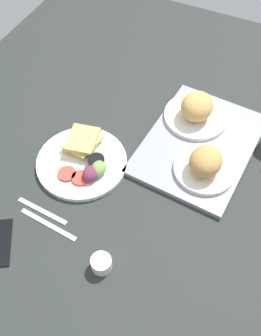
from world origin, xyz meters
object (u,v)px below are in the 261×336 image
Objects in this scene: plate_with_salad at (84,160)px; fork at (42,211)px; bread_plate_near at (197,110)px; serving_tray at (199,144)px; bread_plate_far at (205,164)px; espresso_cup at (101,263)px; knife at (48,224)px.

plate_with_salad is 20.85cm from fork.
bread_plate_near is 41.30cm from plate_with_salad.
serving_tray is 2.65× the size of fork.
fork is at bearing -37.56° from serving_tray.
bread_plate_near is at bearing -153.66° from bread_plate_far.
plate_with_salad is (32.18, -25.63, -3.66)cm from bread_plate_near.
serving_tray reaches higher than fork.
espresso_cup is at bearing -14.13° from fork.
serving_tray is 38.01cm from plate_with_salad.
bread_plate_near reaches higher than plate_with_salad.
serving_tray is 8.04× the size of espresso_cup.
plate_with_salad is at bearing -71.32° from bread_plate_far.
bread_plate_far is at bearing 108.68° from plate_with_salad.
plate_with_salad reaches higher than serving_tray.
plate_with_salad is at bearing -38.53° from bread_plate_near.
serving_tray is at bearing -154.68° from bread_plate_far.
serving_tray is 11.93cm from bread_plate_near.
fork is at bearing -27.95° from bread_plate_near.
bread_plate_far is at bearing 160.31° from espresso_cup.
bread_plate_near is at bearing 175.81° from espresso_cup.
bread_plate_near is (-9.78, -5.07, 4.56)cm from serving_tray.
plate_with_salad is 5.12× the size of espresso_cup.
serving_tray is 54.32cm from fork.
bread_plate_far is (20.15, 9.98, -0.18)cm from bread_plate_near.
bread_plate_near reaches higher than knife.
knife is at bearing 3.84° from plate_with_salad.
knife is at bearing -32.29° from serving_tray.
knife is (46.06, -29.11, -0.55)cm from serving_tray.
knife is (3.00, 4.00, 0.00)cm from fork.
bread_plate_near reaches higher than bread_plate_far.
fork is at bearing -6.66° from plate_with_salad.
knife is at bearing -103.04° from espresso_cup.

